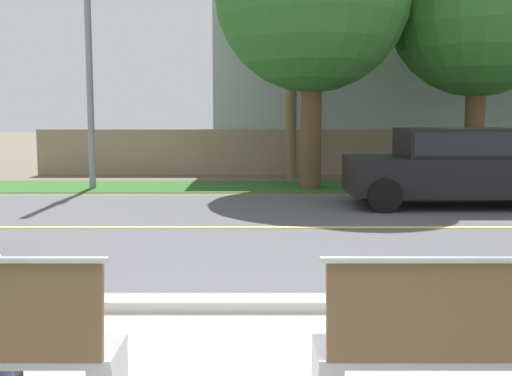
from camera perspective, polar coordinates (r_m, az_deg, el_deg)
ground_plane at (r=11.12m, az=-1.28°, el=-2.38°), size 140.00×140.00×0.00m
curb_edge at (r=5.59m, az=-2.41°, el=-10.77°), size 44.00×0.30×0.11m
street_asphalt at (r=9.64m, az=-1.45°, el=-3.73°), size 52.00×8.00×0.01m
road_centre_line at (r=9.64m, az=-1.45°, el=-3.70°), size 48.00×0.14×0.01m
far_verge_grass at (r=15.48m, az=-0.96°, el=0.15°), size 48.00×2.80×0.02m
bench_right at (r=3.68m, az=21.03°, el=-13.88°), size 1.92×0.48×1.01m
car_black_far at (r=12.56m, az=18.22°, el=2.23°), size 4.30×1.86×1.54m
streetlamp at (r=15.92m, az=-15.48°, el=15.71°), size 0.24×2.10×7.63m
garden_wall at (r=18.75m, az=-0.72°, el=3.38°), size 13.00×0.36×1.40m
house_across_street at (r=22.32m, az=9.83°, el=11.11°), size 11.05×6.91×7.02m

